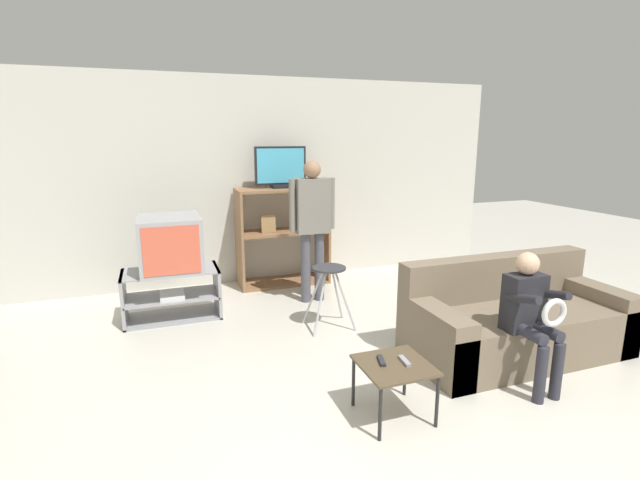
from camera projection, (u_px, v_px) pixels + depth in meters
name	position (u px, v px, depth m)	size (l,w,h in m)	color
ground_plane	(445.00, 479.00, 2.59)	(18.00, 18.00, 0.00)	beige
wall_back	(269.00, 181.00, 6.01)	(6.40, 0.06, 2.60)	beige
tv_stand	(172.00, 295.00, 4.83)	(0.97, 0.49, 0.52)	#939399
television_main	(170.00, 244.00, 4.74)	(0.61, 0.67, 0.56)	#9E9EA3
media_shelf	(283.00, 235.00, 5.91)	(1.14, 0.47, 1.24)	#8E6642
television_flat	(281.00, 168.00, 5.74)	(0.65, 0.20, 0.51)	black
folding_stool	(329.00, 279.00, 4.54)	(0.46, 0.37, 0.63)	#B7B7BC
snack_table	(394.00, 370.00, 3.10)	(0.46, 0.46, 0.39)	brown
remote_control_black	(381.00, 361.00, 3.12)	(0.04, 0.14, 0.02)	#232328
remote_control_white	(405.00, 361.00, 3.11)	(0.04, 0.14, 0.02)	gray
couch	(514.00, 322.00, 4.06)	(1.91, 0.85, 0.81)	#756651
person_standing_adult	(312.00, 218.00, 5.18)	(0.53, 0.20, 1.61)	#4C4C56
person_seated_child	(531.00, 310.00, 3.43)	(0.33, 0.43, 1.04)	#2D2D38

